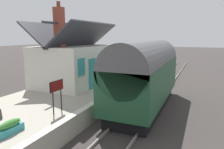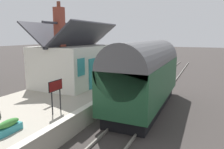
{
  "view_description": "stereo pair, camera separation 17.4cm",
  "coord_description": "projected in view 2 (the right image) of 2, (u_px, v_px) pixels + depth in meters",
  "views": [
    {
      "loc": [
        -12.87,
        -4.19,
        4.62
      ],
      "look_at": [
        0.29,
        1.5,
        1.99
      ],
      "focal_mm": 33.97,
      "sensor_mm": 36.0,
      "label": 1
    },
    {
      "loc": [
        -12.79,
        -4.35,
        4.62
      ],
      "look_at": [
        0.29,
        1.5,
        1.99
      ],
      "focal_mm": 33.97,
      "sensor_mm": 36.0,
      "label": 2
    }
  ],
  "objects": [
    {
      "name": "platform",
      "position": [
        81.0,
        93.0,
        15.55
      ],
      "size": [
        32.0,
        5.79,
        0.99
      ],
      "primitive_type": "cube",
      "color": "#A39B8C",
      "rests_on": "ground"
    },
    {
      "name": "bench_near_building",
      "position": [
        130.0,
        65.0,
        23.12
      ],
      "size": [
        1.41,
        0.46,
        0.88
      ],
      "color": "brown",
      "rests_on": "platform"
    },
    {
      "name": "train",
      "position": [
        145.0,
        74.0,
        13.34
      ],
      "size": [
        8.89,
        2.73,
        4.32
      ],
      "color": "black",
      "rests_on": "ground"
    },
    {
      "name": "ground_plane",
      "position": [
        131.0,
        106.0,
        14.07
      ],
      "size": [
        160.0,
        160.0,
        0.0
      ],
      "primitive_type": "plane",
      "color": "#383330"
    },
    {
      "name": "station_building",
      "position": [
        74.0,
        63.0,
        16.0
      ],
      "size": [
        6.37,
        4.2,
        5.84
      ],
      "color": "silver",
      "rests_on": "platform"
    },
    {
      "name": "planter_by_door",
      "position": [
        9.0,
        127.0,
        7.97
      ],
      "size": [
        1.06,
        0.32,
        0.54
      ],
      "color": "teal",
      "rests_on": "platform"
    },
    {
      "name": "rail_far",
      "position": [
        133.0,
        106.0,
        13.99
      ],
      "size": [
        52.0,
        0.08,
        0.14
      ],
      "primitive_type": "cube",
      "color": "gray",
      "rests_on": "ground"
    },
    {
      "name": "planter_edge_near",
      "position": [
        137.0,
        68.0,
        22.07
      ],
      "size": [
        0.9,
        0.32,
        0.64
      ],
      "color": "gray",
      "rests_on": "platform"
    },
    {
      "name": "station_sign_board",
      "position": [
        56.0,
        88.0,
        9.99
      ],
      "size": [
        0.96,
        0.06,
        1.57
      ],
      "color": "black",
      "rests_on": "platform"
    },
    {
      "name": "platform_edge_coping",
      "position": [
        115.0,
        90.0,
        14.37
      ],
      "size": [
        32.0,
        0.36,
        0.02
      ],
      "primitive_type": "cube",
      "color": "beige",
      "rests_on": "platform"
    },
    {
      "name": "rail_near",
      "position": [
        155.0,
        109.0,
        13.41
      ],
      "size": [
        52.0,
        0.08,
        0.14
      ],
      "primitive_type": "cube",
      "color": "gray",
      "rests_on": "ground"
    },
    {
      "name": "planter_edge_far",
      "position": [
        110.0,
        64.0,
        24.35
      ],
      "size": [
        0.59,
        0.59,
        0.9
      ],
      "color": "#9E5138",
      "rests_on": "platform"
    }
  ]
}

